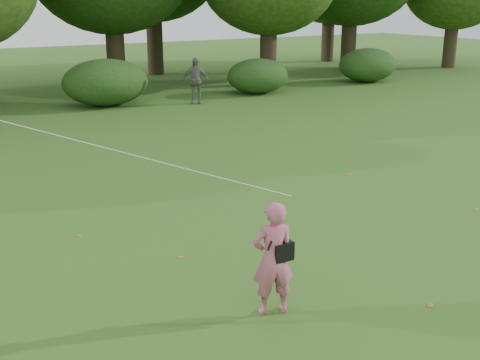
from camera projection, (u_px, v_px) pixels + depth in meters
ground at (341, 314)px, 8.38m from camera, size 100.00×100.00×0.00m
man_kite_flyer at (273, 259)px, 8.19m from camera, size 0.68×0.54×1.63m
bystander_right at (195, 81)px, 24.64m from camera, size 1.20×0.89×1.89m
crossbody_bag at (281, 250)px, 8.19m from camera, size 0.43×0.20×0.68m
shrub_band at (11, 93)px, 22.10m from camera, size 39.15×3.22×1.88m
fallen_leaves at (258, 203)px, 12.88m from camera, size 10.88×11.15×0.01m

